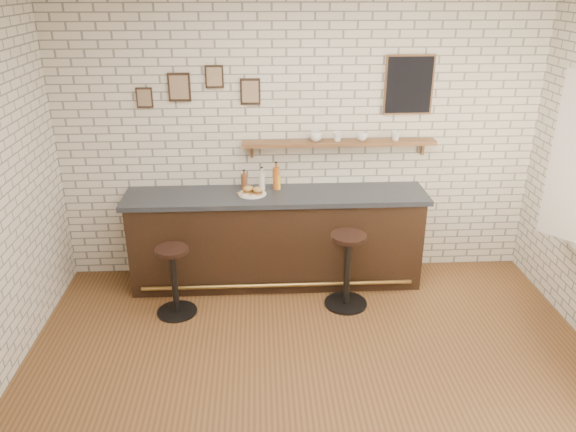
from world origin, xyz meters
The scene contains 17 objects.
ground centered at (0.00, 0.00, 0.00)m, with size 5.00×5.00×0.00m, color brown.
bar_counter centered at (-0.26, 1.70, 0.51)m, with size 3.10×0.65×1.01m.
sandwich_plate centered at (-0.50, 1.69, 1.02)m, with size 0.28×0.28×0.01m, color white.
ciabatta_sandwich centered at (-0.49, 1.69, 1.06)m, with size 0.23×0.18×0.07m.
potato_chips centered at (-0.52, 1.69, 1.02)m, with size 0.25×0.19×0.00m.
bitters_bottle_brown centered at (-0.59, 1.84, 1.10)m, with size 0.07×0.07×0.22m.
bitters_bottle_white centered at (-0.40, 1.84, 1.11)m, with size 0.06×0.06×0.25m.
bitters_bottle_amber centered at (-0.25, 1.84, 1.13)m, with size 0.07×0.07×0.30m.
condiment_bottle_yellow centered at (-0.24, 1.84, 1.10)m, with size 0.06×0.06×0.20m.
bar_stool_left centered at (-1.27, 1.11, 0.38)m, with size 0.41×0.41×0.71m.
bar_stool_right centered at (0.42, 1.17, 0.42)m, with size 0.43×0.43×0.78m.
wall_shelf centered at (0.40, 1.90, 1.48)m, with size 2.00×0.18×0.18m.
shelf_cup_a centered at (0.16, 1.90, 1.55)m, with size 0.13×0.13×0.10m, color white.
shelf_cup_b centered at (0.38, 1.90, 1.55)m, with size 0.10×0.10×0.10m, color white.
shelf_cup_c centered at (0.63, 1.90, 1.54)m, with size 0.11×0.11×0.09m, color white.
shelf_cup_d centered at (0.98, 1.90, 1.55)m, with size 0.10×0.10×0.09m, color white.
back_wall_decor centered at (0.23, 1.98, 2.05)m, with size 2.96×0.02×0.56m.
Camera 1 is at (-0.43, -3.67, 3.05)m, focal length 35.00 mm.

